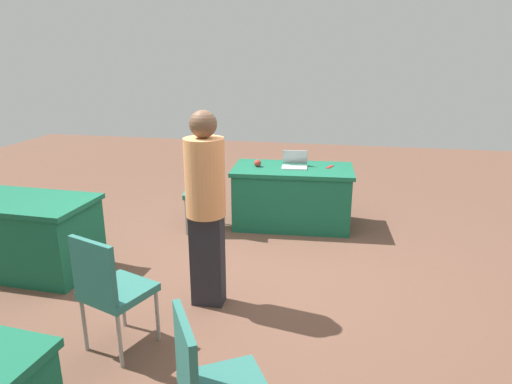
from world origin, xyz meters
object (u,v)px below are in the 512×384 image
at_px(table_mid_right, 13,234).
at_px(chair_tucked_left, 110,286).
at_px(table_foreground, 292,196).
at_px(person_attendee_browsing, 206,201).
at_px(laptop_silver, 295,164).
at_px(chair_aisle, 208,187).
at_px(yarn_ball, 258,163).
at_px(scissors_red, 330,167).

bearing_deg(table_mid_right, chair_tucked_left, 147.59).
distance_m(table_foreground, person_attendee_browsing, 2.24).
bearing_deg(chair_tucked_left, table_mid_right, 167.64).
bearing_deg(laptop_silver, chair_aisle, 16.92).
xyz_separation_m(person_attendee_browsing, laptop_silver, (-0.51, -2.13, -0.16)).
bearing_deg(yarn_ball, laptop_silver, -172.31).
height_order(table_mid_right, chair_tucked_left, chair_tucked_left).
bearing_deg(chair_aisle, table_foreground, -80.89).
height_order(chair_aisle, scissors_red, chair_aisle).
bearing_deg(chair_tucked_left, laptop_silver, 91.17).
distance_m(person_attendee_browsing, scissors_red, 2.42).
xyz_separation_m(chair_aisle, laptop_silver, (-1.04, -0.41, 0.25)).
height_order(chair_aisle, laptop_silver, laptop_silver).
distance_m(table_foreground, table_mid_right, 3.24).
height_order(table_foreground, table_mid_right, same).
xyz_separation_m(chair_aisle, person_attendee_browsing, (-0.52, 1.72, 0.41)).
bearing_deg(yarn_ball, table_mid_right, 39.21).
height_order(table_foreground, scissors_red, scissors_red).
bearing_deg(scissors_red, laptop_silver, -57.27).
bearing_deg(person_attendee_browsing, chair_tucked_left, -122.93).
height_order(chair_tucked_left, yarn_ball, chair_tucked_left).
relative_size(table_foreground, table_mid_right, 0.90).
bearing_deg(laptop_silver, yarn_ball, 3.24).
bearing_deg(chair_aisle, scissors_red, -82.99).
distance_m(table_mid_right, scissors_red, 3.71).
bearing_deg(laptop_silver, chair_tucked_left, 66.67).
relative_size(chair_tucked_left, scissors_red, 5.26).
bearing_deg(yarn_ball, person_attendee_browsing, 88.81).
bearing_deg(yarn_ball, table_foreground, -174.96).
relative_size(chair_aisle, laptop_silver, 2.86).
distance_m(table_foreground, scissors_red, 0.61).
height_order(person_attendee_browsing, scissors_red, person_attendee_browsing).
height_order(table_mid_right, person_attendee_browsing, person_attendee_browsing).
relative_size(yarn_ball, scissors_red, 0.51).
relative_size(table_mid_right, scissors_red, 9.68).
height_order(table_mid_right, scissors_red, scissors_red).
relative_size(chair_aisle, yarn_ball, 10.59).
bearing_deg(scissors_red, chair_aisle, -50.13).
height_order(table_foreground, yarn_ball, yarn_ball).
bearing_deg(chair_tucked_left, yarn_ball, 99.54).
height_order(person_attendee_browsing, yarn_ball, person_attendee_browsing).
xyz_separation_m(chair_tucked_left, scissors_red, (-1.45, -3.02, 0.23)).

